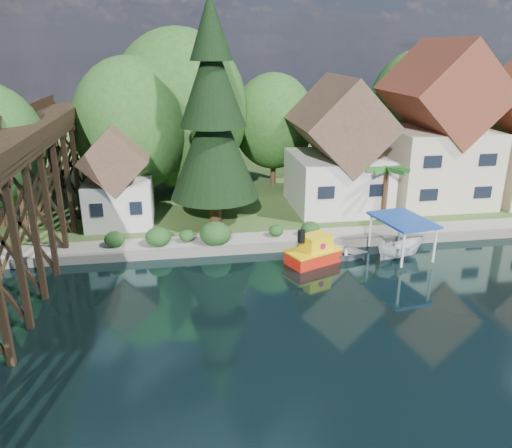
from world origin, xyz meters
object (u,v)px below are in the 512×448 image
at_px(house_center, 436,135).
at_px(boat_canopy, 401,241).
at_px(tugboat, 314,252).
at_px(boat_white_a, 335,251).
at_px(house_left, 338,154).
at_px(palm_tree, 387,171).
at_px(conifer, 213,118).
at_px(trestle_bridge, 9,201).
at_px(shed, 118,182).

relative_size(house_center, boat_canopy, 2.86).
bearing_deg(tugboat, boat_white_a, 21.58).
xyz_separation_m(tugboat, boat_canopy, (6.08, -0.09, 0.44)).
bearing_deg(house_left, house_center, 3.18).
height_order(palm_tree, boat_canopy, palm_tree).
relative_size(house_center, boat_white_a, 3.13).
bearing_deg(boat_white_a, conifer, 61.77).
relative_size(house_center, palm_tree, 2.96).
bearing_deg(tugboat, conifer, 126.44).
height_order(trestle_bridge, house_center, house_center).
distance_m(house_center, conifer, 19.92).
bearing_deg(conifer, boat_canopy, -33.99).
bearing_deg(trestle_bridge, tugboat, 1.73).
distance_m(shed, palm_tree, 20.83).
bearing_deg(palm_tree, shed, 172.29).
distance_m(trestle_bridge, house_center, 33.96).
bearing_deg(house_center, palm_tree, -143.05).
bearing_deg(house_left, palm_tree, -58.54).
distance_m(house_left, tugboat, 12.12).
bearing_deg(trestle_bridge, boat_canopy, 1.08).
xyz_separation_m(house_left, conifer, (-10.60, -2.30, 3.49)).
xyz_separation_m(house_center, conifer, (-19.60, -2.80, 2.22)).
height_order(conifer, tugboat, conifer).
bearing_deg(conifer, shed, 173.82).
height_order(tugboat, boat_white_a, tugboat).
bearing_deg(trestle_bridge, shed, 61.81).
xyz_separation_m(palm_tree, boat_white_a, (-5.60, -5.29, -4.14)).
bearing_deg(boat_white_a, tugboat, 127.03).
xyz_separation_m(shed, palm_tree, (20.63, -2.79, 0.78)).
relative_size(trestle_bridge, house_center, 3.18).
height_order(trestle_bridge, palm_tree, trestle_bridge).
bearing_deg(tugboat, house_center, 38.16).
bearing_deg(boat_canopy, palm_tree, 78.29).
bearing_deg(shed, house_center, 4.24).
height_order(conifer, boat_white_a, conifer).
bearing_deg(house_left, shed, -175.23).
distance_m(trestle_bridge, boat_canopy, 24.72).
bearing_deg(shed, tugboat, -33.44).
height_order(house_left, boat_canopy, house_left).
height_order(trestle_bridge, boat_white_a, trestle_bridge).
relative_size(tugboat, boat_canopy, 0.83).
relative_size(house_left, conifer, 0.65).
height_order(shed, boat_white_a, shed).
relative_size(house_left, boat_canopy, 2.27).
relative_size(house_left, shed, 1.40).
relative_size(shed, palm_tree, 1.67).
height_order(shed, tugboat, shed).
relative_size(trestle_bridge, boat_white_a, 9.95).
relative_size(conifer, palm_tree, 3.59).
bearing_deg(house_center, tugboat, -141.84).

